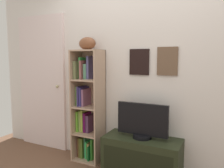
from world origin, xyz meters
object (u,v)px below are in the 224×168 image
Objects in this scene: television at (142,121)px; tv_stand at (142,156)px; football at (87,43)px; door at (42,82)px; bookshelf at (87,109)px.

tv_stand is at bearing -90.00° from television.
door reaches higher than football.
bookshelf is 0.89m from football.
tv_stand is 1.91m from door.
tv_stand is at bearing -6.19° from bookshelf.
tv_stand is 1.49× the size of television.
door reaches higher than television.
door is at bearing 174.05° from tv_stand.
bookshelf is at bearing -5.72° from door.
football is 0.14× the size of door.
football is at bearing -7.56° from door.
door is at bearing 174.09° from television.
bookshelf is 0.74× the size of door.
football is at bearing 176.05° from television.
television is at bearing 90.00° from tv_stand.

